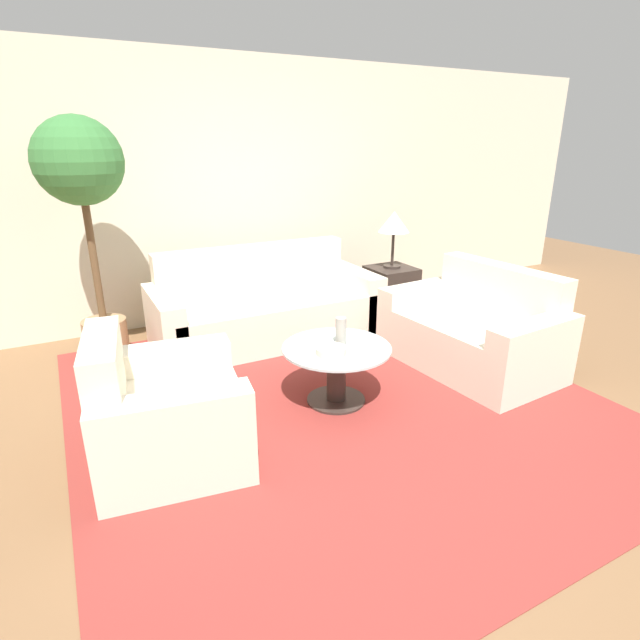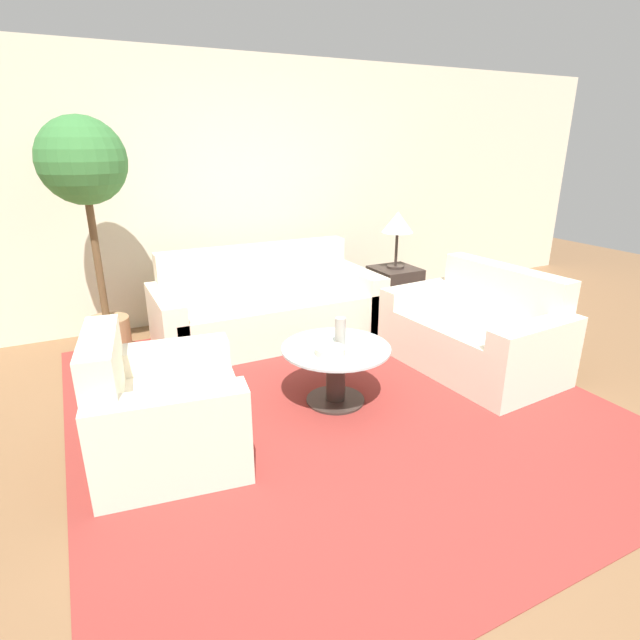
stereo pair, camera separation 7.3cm
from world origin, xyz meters
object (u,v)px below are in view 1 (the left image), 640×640
bowl (331,350)px  table_lamp (394,224)px  potted_plant (83,189)px  armchair (161,417)px  vase (341,331)px  loveseat (475,333)px  coffee_table (336,366)px  sofa_main (264,309)px

bowl → table_lamp: bearing=43.4°
potted_plant → bowl: potted_plant is taller
armchair → vase: 1.33m
armchair → loveseat: loveseat is taller
coffee_table → vase: 0.26m
loveseat → table_lamp: (0.10, 1.36, 0.72)m
loveseat → vase: loveseat is taller
loveseat → bowl: loveseat is taller
loveseat → bowl: 1.46m
sofa_main → coffee_table: sofa_main is taller
coffee_table → bowl: bowl is taller
loveseat → coffee_table: (-1.35, -0.03, 0.00)m
armchair → potted_plant: (-0.13, 1.67, 1.17)m
potted_plant → loveseat: bearing=-29.4°
sofa_main → armchair: 2.02m
armchair → potted_plant: bearing=12.7°
table_lamp → sofa_main: bearing=177.1°
loveseat → vase: 1.33m
sofa_main → table_lamp: size_ratio=3.59×
table_lamp → potted_plant: size_ratio=0.29×
table_lamp → vase: bearing=-136.1°
armchair → sofa_main: bearing=-31.1°
sofa_main → armchair: (-1.28, -1.57, 0.00)m
armchair → coffee_table: 1.25m
vase → table_lamp: bearing=43.9°
potted_plant → armchair: bearing=-85.5°
coffee_table → vase: (0.05, 0.03, 0.25)m
potted_plant → coffee_table: bearing=-48.6°
loveseat → potted_plant: bearing=-123.6°
sofa_main → loveseat: size_ratio=1.45×
table_lamp → armchair: bearing=-151.1°
armchair → bowl: armchair is taller
sofa_main → loveseat: sofa_main is taller
vase → bowl: (-0.14, -0.11, -0.08)m
loveseat → coffee_table: loveseat is taller
coffee_table → bowl: 0.22m
sofa_main → bowl: sofa_main is taller
potted_plant → bowl: 2.31m
coffee_table → armchair: bearing=-174.9°
vase → loveseat: bearing=-0.1°
loveseat → potted_plant: size_ratio=0.73×
loveseat → sofa_main: bearing=-141.5°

